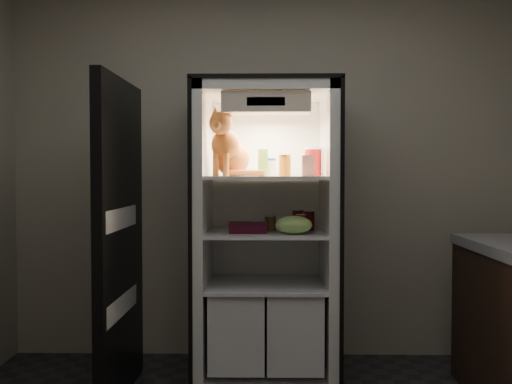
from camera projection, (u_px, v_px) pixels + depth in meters
The scene contains 16 objects.
room_shell at pixel (266, 95), 2.25m from camera, with size 3.60×3.60×3.60m.
refrigerator at pixel (266, 253), 3.66m from camera, with size 0.90×0.72×1.88m.
fridge_door at pixel (120, 241), 3.31m from camera, with size 0.07×0.87×1.85m.
tabby_cat at pixel (229, 150), 3.51m from camera, with size 0.35×0.42×0.42m.
parmesan_shaker at pixel (263, 162), 3.61m from camera, with size 0.07×0.07×0.17m.
mayo_tub at pixel (270, 167), 3.69m from camera, with size 0.08×0.08×0.11m.
salsa_jar at pixel (285, 165), 3.55m from camera, with size 0.07×0.07×0.13m.
pepper_jar at pixel (313, 161), 3.67m from camera, with size 0.11×0.11×0.18m.
cream_carton at pixel (308, 166), 3.42m from camera, with size 0.07×0.07×0.12m, color beige.
soda_can_a at pixel (298, 220), 3.65m from camera, with size 0.07×0.07×0.13m.
soda_can_b at pixel (309, 220), 3.65m from camera, with size 0.07×0.07×0.13m.
soda_can_c at pixel (301, 223), 3.54m from camera, with size 0.06×0.06×0.11m.
condiment_jar at pixel (270, 223), 3.65m from camera, with size 0.07×0.07×0.10m.
grape_bag at pixel (294, 225), 3.43m from camera, with size 0.22×0.16×0.11m, color #82A94F.
berry_box_left at pixel (240, 228), 3.49m from camera, with size 0.13×0.13×0.07m, color #440B1D.
berry_box_right at pixel (257, 228), 3.49m from camera, with size 0.13×0.13×0.06m, color #440B1D.
Camera 1 is at (-0.01, -2.26, 1.31)m, focal length 40.00 mm.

